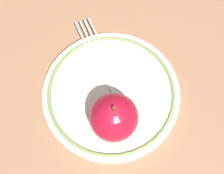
{
  "coord_description": "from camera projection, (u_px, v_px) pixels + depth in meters",
  "views": [
    {
      "loc": [
        0.09,
        0.14,
        0.48
      ],
      "look_at": [
        -0.0,
        -0.01,
        0.04
      ],
      "focal_mm": 50.0,
      "sensor_mm": 36.0,
      "label": 1
    }
  ],
  "objects": [
    {
      "name": "apple_red_whole",
      "position": [
        114.0,
        117.0,
        0.44
      ],
      "size": [
        0.07,
        0.07,
        0.08
      ],
      "color": "#B11028",
      "rests_on": "plate"
    },
    {
      "name": "ground_plane",
      "position": [
        114.0,
        101.0,
        0.51
      ],
      "size": [
        2.0,
        2.0,
        0.0
      ],
      "primitive_type": "plane",
      "color": "#966649"
    },
    {
      "name": "fork",
      "position": [
        104.0,
        68.0,
        0.51
      ],
      "size": [
        0.04,
        0.19,
        0.0
      ],
      "rotation": [
        0.0,
        0.0,
        4.6
      ],
      "color": "silver",
      "rests_on": "plate"
    },
    {
      "name": "plate",
      "position": [
        112.0,
        94.0,
        0.5
      ],
      "size": [
        0.22,
        0.22,
        0.02
      ],
      "color": "beige",
      "rests_on": "ground_plane"
    }
  ]
}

